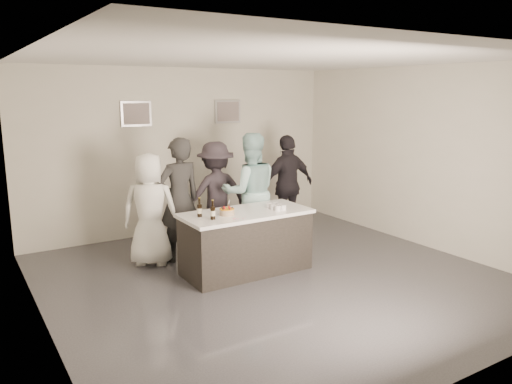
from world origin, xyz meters
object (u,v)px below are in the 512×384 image
(beer_bottle_b, at_px, (213,210))
(person_main_black, at_px, (179,200))
(bar_counter, at_px, (246,242))
(person_main_blue, at_px, (250,192))
(beer_bottle_a, at_px, (199,208))
(person_guest_left, at_px, (150,210))
(person_guest_back, at_px, (216,194))
(person_guest_right, at_px, (288,185))
(cake, at_px, (227,212))

(beer_bottle_b, height_order, person_main_black, person_main_black)
(bar_counter, bearing_deg, person_main_blue, 55.19)
(bar_counter, relative_size, beer_bottle_b, 7.15)
(beer_bottle_a, distance_m, beer_bottle_b, 0.24)
(bar_counter, bearing_deg, beer_bottle_a, 173.80)
(bar_counter, bearing_deg, person_guest_left, 135.21)
(beer_bottle_b, bearing_deg, person_main_black, 89.46)
(person_main_black, bearing_deg, person_main_blue, 168.19)
(person_main_blue, relative_size, person_guest_back, 1.10)
(person_main_black, xyz_separation_m, person_guest_back, (0.86, 0.45, -0.07))
(person_guest_left, relative_size, person_guest_back, 0.97)
(beer_bottle_a, relative_size, person_guest_right, 0.14)
(cake, xyz_separation_m, person_main_blue, (0.91, 0.88, 0.03))
(person_guest_back, bearing_deg, person_main_black, 33.15)
(beer_bottle_a, bearing_deg, cake, -15.49)
(bar_counter, relative_size, beer_bottle_a, 7.15)
(beer_bottle_b, relative_size, person_main_blue, 0.13)
(cake, relative_size, person_guest_left, 0.12)
(beer_bottle_a, bearing_deg, person_main_black, 83.78)
(person_main_black, bearing_deg, beer_bottle_b, 84.58)
(bar_counter, bearing_deg, person_main_black, 120.62)
(bar_counter, distance_m, person_main_black, 1.26)
(person_guest_right, distance_m, person_guest_back, 1.43)
(cake, bearing_deg, person_main_black, 104.69)
(beer_bottle_a, bearing_deg, beer_bottle_b, -67.86)
(beer_bottle_a, relative_size, person_guest_left, 0.15)
(bar_counter, distance_m, beer_bottle_b, 0.85)
(beer_bottle_a, height_order, person_guest_right, person_guest_right)
(bar_counter, relative_size, person_guest_back, 1.06)
(person_guest_left, xyz_separation_m, person_guest_back, (1.32, 0.41, 0.03))
(person_guest_left, bearing_deg, cake, 155.73)
(beer_bottle_b, distance_m, person_main_black, 1.14)
(beer_bottle_a, height_order, beer_bottle_b, same)
(person_main_black, xyz_separation_m, person_main_blue, (1.18, -0.14, 0.01))
(bar_counter, xyz_separation_m, beer_bottle_b, (-0.60, -0.15, 0.58))
(person_guest_left, height_order, person_guest_back, person_guest_back)
(beer_bottle_a, relative_size, person_main_blue, 0.13)
(cake, distance_m, beer_bottle_b, 0.32)
(person_main_blue, distance_m, person_guest_left, 1.65)
(cake, distance_m, person_guest_back, 1.59)
(bar_counter, height_order, beer_bottle_b, beer_bottle_b)
(cake, bearing_deg, person_main_blue, 43.90)
(person_main_blue, xyz_separation_m, person_guest_back, (-0.32, 0.59, -0.09))
(person_main_black, bearing_deg, bar_counter, 115.73)
(beer_bottle_b, distance_m, person_guest_back, 1.82)
(beer_bottle_b, height_order, person_guest_right, person_guest_right)
(cake, height_order, person_main_blue, person_main_blue)
(person_guest_back, bearing_deg, beer_bottle_a, 60.51)
(bar_counter, height_order, beer_bottle_a, beer_bottle_a)
(person_guest_right, bearing_deg, bar_counter, 37.61)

